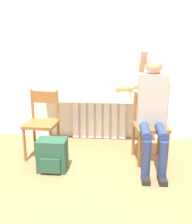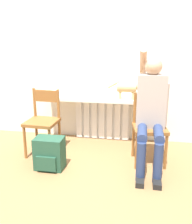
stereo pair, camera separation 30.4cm
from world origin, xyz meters
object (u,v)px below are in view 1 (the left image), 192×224
(chair_right, at_px, (150,125))
(cat, at_px, (126,87))
(person, at_px, (153,107))
(backpack, at_px, (52,155))
(chair_left, at_px, (42,122))

(chair_right, relative_size, cat, 1.77)
(person, height_order, backpack, person)
(person, xyz_separation_m, backpack, (-1.16, -0.29, -0.53))
(chair_left, xyz_separation_m, cat, (1.08, 0.48, 0.38))
(cat, relative_size, backpack, 1.26)
(chair_right, height_order, backpack, chair_right)
(cat, distance_m, backpack, 1.39)
(person, distance_m, backpack, 1.31)
(chair_left, xyz_separation_m, backpack, (0.22, -0.40, -0.27))
(person, bearing_deg, chair_left, 175.17)
(chair_left, relative_size, person, 0.60)
(person, bearing_deg, backpack, -166.15)
(chair_left, bearing_deg, chair_right, 2.93)
(chair_left, distance_m, person, 1.41)
(chair_right, bearing_deg, backpack, -169.57)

